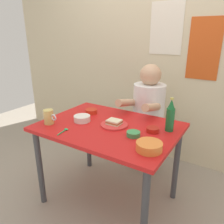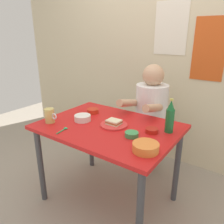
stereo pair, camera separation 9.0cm
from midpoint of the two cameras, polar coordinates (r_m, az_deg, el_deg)
name	(u,v)px [view 1 (the left image)]	position (r m, az deg, el deg)	size (l,w,h in m)	color
ground_plane	(109,199)	(2.19, -2.01, -21.53)	(6.00, 6.00, 0.00)	gray
wall_back	(160,47)	(2.59, 11.29, 16.12)	(4.40, 0.09, 2.60)	beige
dining_table	(109,136)	(1.83, -2.25, -6.16)	(1.10, 0.80, 0.74)	red
stool	(147,141)	(2.43, 7.90, -7.37)	(0.34, 0.34, 0.45)	#4C4C51
person_seated	(148,104)	(2.26, 8.27, 1.96)	(0.33, 0.56, 0.72)	white
plate_orange	(114,125)	(1.79, -0.88, -3.35)	(0.22, 0.22, 0.01)	red
sandwich	(114,122)	(1.78, -0.88, -2.61)	(0.11, 0.09, 0.04)	beige
beer_mug	(49,117)	(1.89, -17.35, -1.22)	(0.13, 0.08, 0.12)	#D1BC66
beer_bottle	(170,116)	(1.70, 13.40, -1.08)	(0.06, 0.06, 0.26)	#19602D
sauce_bowl_chili	(91,111)	(2.07, -6.66, 0.23)	(0.11, 0.11, 0.04)	red
dip_bowl_green	(133,134)	(1.61, 3.94, -5.63)	(0.10, 0.10, 0.03)	#388C4C
sambal_bowl_red	(153,129)	(1.69, 8.99, -4.50)	(0.10, 0.10, 0.03)	#B21E14
soup_bowl_orange	(149,146)	(1.43, 7.80, -8.73)	(0.17, 0.17, 0.05)	orange
rice_bowl_white	(82,118)	(1.89, -9.12, -1.61)	(0.14, 0.14, 0.05)	silver
spoon	(64,130)	(1.74, -13.67, -4.67)	(0.04, 0.12, 0.01)	#26A559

